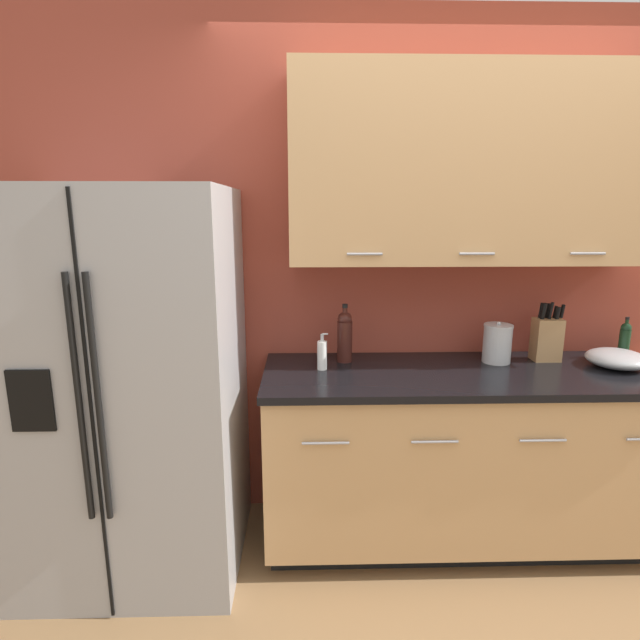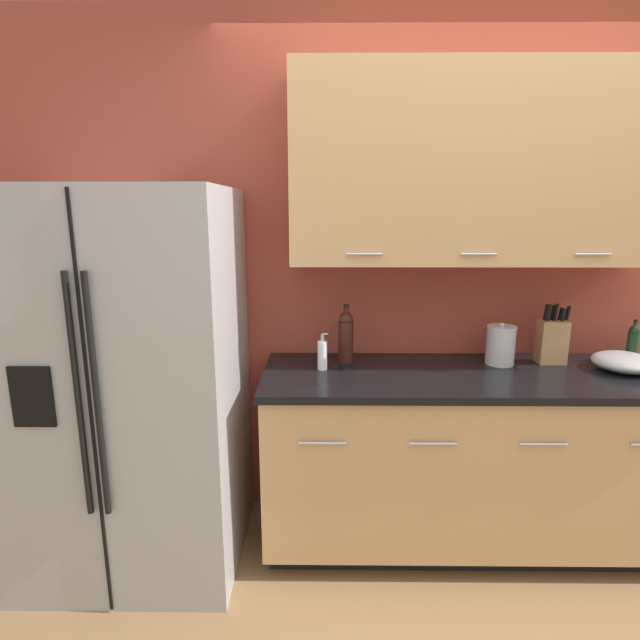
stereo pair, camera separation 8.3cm
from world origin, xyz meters
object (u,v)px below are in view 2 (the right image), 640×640
object	(u,v)px
wine_bottle	(346,336)
mixing_bowl	(624,362)
oil_bottle	(633,343)
refrigerator	(132,383)
knife_block	(552,340)
steel_canister	(501,345)
soap_dispenser	(322,355)

from	to	relation	value
wine_bottle	mixing_bowl	distance (m)	1.33
wine_bottle	oil_bottle	xyz separation A→B (m)	(1.44, 0.01, -0.04)
refrigerator	wine_bottle	xyz separation A→B (m)	(0.99, 0.25, 0.16)
knife_block	wine_bottle	size ratio (longest dim) A/B	1.03
knife_block	steel_canister	xyz separation A→B (m)	(-0.26, -0.02, -0.02)
refrigerator	oil_bottle	bearing A→B (deg)	6.16
knife_block	mixing_bowl	world-z (taller)	knife_block
wine_bottle	soap_dispenser	xyz separation A→B (m)	(-0.12, -0.13, -0.06)
steel_canister	mixing_bowl	size ratio (longest dim) A/B	0.75
steel_canister	mixing_bowl	distance (m)	0.57
soap_dispenser	oil_bottle	bearing A→B (deg)	5.18
knife_block	mixing_bowl	distance (m)	0.33
refrigerator	soap_dispenser	size ratio (longest dim) A/B	9.78
mixing_bowl	oil_bottle	bearing A→B (deg)	49.86
knife_block	wine_bottle	xyz separation A→B (m)	(-1.02, 0.01, 0.02)
soap_dispenser	steel_canister	distance (m)	0.88
wine_bottle	oil_bottle	world-z (taller)	wine_bottle
knife_block	mixing_bowl	bearing A→B (deg)	-22.37
knife_block	steel_canister	bearing A→B (deg)	-174.63
soap_dispenser	steel_canister	xyz separation A→B (m)	(0.88, 0.09, 0.02)
refrigerator	knife_block	size ratio (longest dim) A/B	5.73
oil_bottle	steel_canister	world-z (taller)	oil_bottle
refrigerator	knife_block	bearing A→B (deg)	6.81
knife_block	soap_dispenser	bearing A→B (deg)	-174.04
knife_block	steel_canister	distance (m)	0.26
refrigerator	wine_bottle	size ratio (longest dim) A/B	5.93
steel_canister	wine_bottle	bearing A→B (deg)	177.59
steel_canister	mixing_bowl	world-z (taller)	steel_canister
wine_bottle	mixing_bowl	xyz separation A→B (m)	(1.32, -0.13, -0.09)
soap_dispenser	oil_bottle	distance (m)	1.56
mixing_bowl	knife_block	bearing A→B (deg)	157.63
refrigerator	soap_dispenser	xyz separation A→B (m)	(0.88, 0.12, 0.10)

